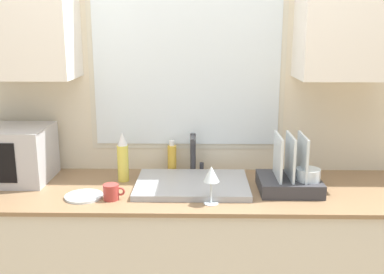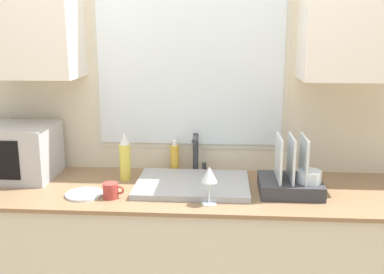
{
  "view_description": "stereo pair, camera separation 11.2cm",
  "coord_description": "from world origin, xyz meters",
  "px_view_note": "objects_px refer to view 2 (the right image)",
  "views": [
    {
      "loc": [
        0.08,
        -1.88,
        1.7
      ],
      "look_at": [
        0.04,
        0.29,
        1.17
      ],
      "focal_mm": 42.0,
      "sensor_mm": 36.0,
      "label": 1
    },
    {
      "loc": [
        0.19,
        -1.87,
        1.7
      ],
      "look_at": [
        0.04,
        0.29,
        1.17
      ],
      "focal_mm": 42.0,
      "sensor_mm": 36.0,
      "label": 2
    }
  ],
  "objects_px": {
    "faucet": "(196,151)",
    "wine_glass": "(209,176)",
    "soap_bottle": "(175,158)",
    "microwave": "(13,151)",
    "spray_bottle": "(125,157)",
    "mug_near_sink": "(111,191)",
    "dish_rack": "(292,179)"
  },
  "relations": [
    {
      "from": "soap_bottle",
      "to": "wine_glass",
      "type": "distance_m",
      "value": 0.53
    },
    {
      "from": "faucet",
      "to": "wine_glass",
      "type": "relative_size",
      "value": 1.25
    },
    {
      "from": "spray_bottle",
      "to": "wine_glass",
      "type": "xyz_separation_m",
      "value": [
        0.47,
        -0.32,
        0.01
      ]
    },
    {
      "from": "dish_rack",
      "to": "spray_bottle",
      "type": "relative_size",
      "value": 1.14
    },
    {
      "from": "soap_bottle",
      "to": "wine_glass",
      "type": "bearing_deg",
      "value": -65.89
    },
    {
      "from": "spray_bottle",
      "to": "dish_rack",
      "type": "bearing_deg",
      "value": -9.15
    },
    {
      "from": "dish_rack",
      "to": "microwave",
      "type": "bearing_deg",
      "value": 174.5
    },
    {
      "from": "mug_near_sink",
      "to": "spray_bottle",
      "type": "bearing_deg",
      "value": 87.67
    },
    {
      "from": "soap_bottle",
      "to": "faucet",
      "type": "bearing_deg",
      "value": -9.57
    },
    {
      "from": "microwave",
      "to": "spray_bottle",
      "type": "bearing_deg",
      "value": -0.29
    },
    {
      "from": "microwave",
      "to": "mug_near_sink",
      "type": "xyz_separation_m",
      "value": [
        0.61,
        -0.28,
        -0.11
      ]
    },
    {
      "from": "microwave",
      "to": "wine_glass",
      "type": "height_order",
      "value": "microwave"
    },
    {
      "from": "spray_bottle",
      "to": "mug_near_sink",
      "type": "relative_size",
      "value": 2.56
    },
    {
      "from": "spray_bottle",
      "to": "soap_bottle",
      "type": "distance_m",
      "value": 0.3
    },
    {
      "from": "faucet",
      "to": "microwave",
      "type": "bearing_deg",
      "value": -172.59
    },
    {
      "from": "mug_near_sink",
      "to": "microwave",
      "type": "bearing_deg",
      "value": 155.28
    },
    {
      "from": "faucet",
      "to": "soap_bottle",
      "type": "bearing_deg",
      "value": 170.43
    },
    {
      "from": "spray_bottle",
      "to": "wine_glass",
      "type": "height_order",
      "value": "spray_bottle"
    },
    {
      "from": "dish_rack",
      "to": "soap_bottle",
      "type": "height_order",
      "value": "dish_rack"
    },
    {
      "from": "microwave",
      "to": "mug_near_sink",
      "type": "relative_size",
      "value": 4.26
    },
    {
      "from": "dish_rack",
      "to": "wine_glass",
      "type": "xyz_separation_m",
      "value": [
        -0.41,
        -0.18,
        0.07
      ]
    },
    {
      "from": "faucet",
      "to": "spray_bottle",
      "type": "bearing_deg",
      "value": -160.61
    },
    {
      "from": "spray_bottle",
      "to": "mug_near_sink",
      "type": "distance_m",
      "value": 0.29
    },
    {
      "from": "microwave",
      "to": "spray_bottle",
      "type": "height_order",
      "value": "microwave"
    },
    {
      "from": "wine_glass",
      "to": "spray_bottle",
      "type": "bearing_deg",
      "value": 145.45
    },
    {
      "from": "dish_rack",
      "to": "spray_bottle",
      "type": "bearing_deg",
      "value": 170.85
    },
    {
      "from": "soap_bottle",
      "to": "microwave",
      "type": "bearing_deg",
      "value": -170.2
    },
    {
      "from": "microwave",
      "to": "faucet",
      "type": "bearing_deg",
      "value": 7.41
    },
    {
      "from": "microwave",
      "to": "soap_bottle",
      "type": "height_order",
      "value": "microwave"
    },
    {
      "from": "mug_near_sink",
      "to": "soap_bottle",
      "type": "bearing_deg",
      "value": 58.46
    },
    {
      "from": "dish_rack",
      "to": "mug_near_sink",
      "type": "distance_m",
      "value": 0.9
    },
    {
      "from": "mug_near_sink",
      "to": "dish_rack",
      "type": "bearing_deg",
      "value": 8.79
    }
  ]
}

